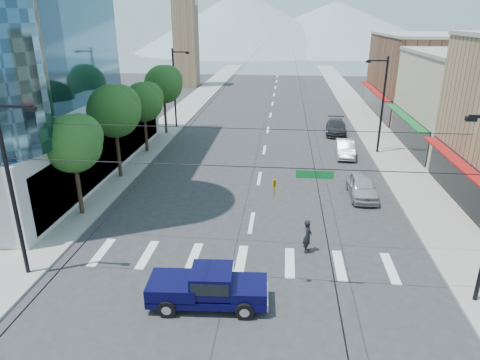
{
  "coord_description": "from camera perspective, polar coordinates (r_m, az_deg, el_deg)",
  "views": [
    {
      "loc": [
        1.81,
        -18.33,
        12.23
      ],
      "look_at": [
        -0.71,
        5.69,
        3.0
      ],
      "focal_mm": 32.0,
      "sensor_mm": 36.0,
      "label": 1
    }
  ],
  "objects": [
    {
      "name": "shop_mid",
      "position": [
        46.72,
        29.16,
        8.78
      ],
      "size": [
        12.0,
        14.0,
        9.0
      ],
      "primitive_type": "cube",
      "color": "tan",
      "rests_on": "ground"
    },
    {
      "name": "parked_car_near",
      "position": [
        32.09,
        15.96,
        -0.81
      ],
      "size": [
        1.93,
        4.67,
        1.58
      ],
      "primitive_type": "imported",
      "rotation": [
        0.0,
        0.0,
        0.01
      ],
      "color": "#ADACB1",
      "rests_on": "ground"
    },
    {
      "name": "shop_far",
      "position": [
        61.53,
        23.71,
        12.47
      ],
      "size": [
        12.0,
        18.0,
        10.0
      ],
      "primitive_type": "cube",
      "color": "brown",
      "rests_on": "ground"
    },
    {
      "name": "ground",
      "position": [
        22.11,
        0.29,
        -12.67
      ],
      "size": [
        160.0,
        160.0,
        0.0
      ],
      "primitive_type": "plane",
      "color": "#28282B",
      "rests_on": "ground"
    },
    {
      "name": "pickup_truck",
      "position": [
        19.74,
        -4.39,
        -14.0
      ],
      "size": [
        5.51,
        2.36,
        1.83
      ],
      "rotation": [
        0.0,
        0.0,
        0.06
      ],
      "color": "#080733",
      "rests_on": "ground"
    },
    {
      "name": "mountain_left",
      "position": [
        169.17,
        0.29,
        20.5
      ],
      "size": [
        80.0,
        80.0,
        22.0
      ],
      "primitive_type": "cone",
      "color": "gray",
      "rests_on": "ground"
    },
    {
      "name": "lamp_pole_ne",
      "position": [
        41.93,
        18.35,
        9.86
      ],
      "size": [
        2.0,
        0.25,
        9.0
      ],
      "color": "black",
      "rests_on": "ground"
    },
    {
      "name": "parked_car_far",
      "position": [
        49.1,
        12.67,
        6.91
      ],
      "size": [
        2.63,
        5.49,
        1.54
      ],
      "primitive_type": "imported",
      "rotation": [
        0.0,
        0.0,
        -0.09
      ],
      "color": "#2A2A2C",
      "rests_on": "ground"
    },
    {
      "name": "sidewalk_right",
      "position": [
        60.45,
        15.73,
        8.54
      ],
      "size": [
        4.0,
        120.0,
        0.15
      ],
      "primitive_type": "cube",
      "color": "gray",
      "rests_on": "ground"
    },
    {
      "name": "clock_tower",
      "position": [
        82.41,
        -7.29,
        19.66
      ],
      "size": [
        4.8,
        4.8,
        20.4
      ],
      "color": "#8C6B4C",
      "rests_on": "ground"
    },
    {
      "name": "pedestrian",
      "position": [
        23.97,
        9.0,
        -7.4
      ],
      "size": [
        0.58,
        0.78,
        1.93
      ],
      "primitive_type": "imported",
      "rotation": [
        0.0,
        0.0,
        1.39
      ],
      "color": "black",
      "rests_on": "ground"
    },
    {
      "name": "sidewalk_left",
      "position": [
        61.16,
        -7.3,
        9.29
      ],
      "size": [
        4.0,
        120.0,
        0.15
      ],
      "primitive_type": "cube",
      "color": "gray",
      "rests_on": "ground"
    },
    {
      "name": "tree_midnear",
      "position": [
        34.61,
        -16.2,
        9.04
      ],
      "size": [
        4.09,
        4.09,
        7.52
      ],
      "color": "black",
      "rests_on": "ground"
    },
    {
      "name": "tree_midfar",
      "position": [
        41.17,
        -12.56,
        10.3
      ],
      "size": [
        3.65,
        3.64,
        6.71
      ],
      "color": "black",
      "rests_on": "ground"
    },
    {
      "name": "tree_far",
      "position": [
        47.68,
        -10.0,
        12.61
      ],
      "size": [
        4.09,
        4.09,
        7.52
      ],
      "color": "black",
      "rests_on": "ground"
    },
    {
      "name": "parked_car_mid",
      "position": [
        41.2,
        13.84,
        4.1
      ],
      "size": [
        1.78,
        4.57,
        1.48
      ],
      "primitive_type": "imported",
      "rotation": [
        0.0,
        0.0,
        -0.05
      ],
      "color": "#B8B8B8",
      "rests_on": "ground"
    },
    {
      "name": "tree_near",
      "position": [
        28.55,
        -21.15,
        4.8
      ],
      "size": [
        3.65,
        3.64,
        6.71
      ],
      "color": "black",
      "rests_on": "ground"
    },
    {
      "name": "signal_rig",
      "position": [
        18.99,
        0.6,
        -2.63
      ],
      "size": [
        21.8,
        0.2,
        9.0
      ],
      "color": "black",
      "rests_on": "ground"
    },
    {
      "name": "lamp_pole_nw",
      "position": [
        50.44,
        -8.61,
        12.38
      ],
      "size": [
        2.0,
        0.25,
        9.0
      ],
      "color": "black",
      "rests_on": "ground"
    },
    {
      "name": "mountain_right",
      "position": [
        179.29,
        12.52,
        19.42
      ],
      "size": [
        90.0,
        90.0,
        18.0
      ],
      "primitive_type": "cone",
      "color": "gray",
      "rests_on": "ground"
    }
  ]
}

